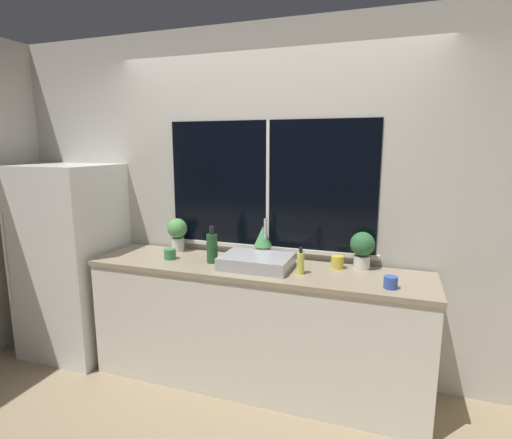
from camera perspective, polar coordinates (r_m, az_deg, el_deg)
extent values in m
plane|color=#937F60|center=(3.11, -2.05, -24.80)|extent=(14.00, 14.00, 0.00)
cube|color=#BCB7AD|center=(3.16, 1.91, 2.37)|extent=(8.00, 0.06, 2.70)
cube|color=black|center=(3.11, 1.73, 5.00)|extent=(1.66, 0.01, 0.98)
cube|color=silver|center=(3.10, 1.69, 4.99)|extent=(0.02, 0.01, 0.98)
cube|color=silver|center=(3.19, 1.64, -4.07)|extent=(1.72, 0.04, 0.03)
cube|color=#BCB7AD|center=(5.07, -20.88, 4.78)|extent=(0.06, 7.00, 2.70)
cube|color=silver|center=(3.11, -0.18, -15.25)|extent=(2.48, 0.56, 0.89)
cube|color=gray|center=(2.94, -0.19, -7.06)|extent=(2.50, 0.58, 0.03)
cube|color=silver|center=(3.82, -24.73, -5.28)|extent=(0.74, 0.68, 1.64)
cylinder|color=silver|center=(3.83, -32.17, -4.66)|extent=(0.02, 0.02, 0.74)
cube|color=#ADADB2|center=(2.89, 0.06, -6.03)|extent=(0.50, 0.35, 0.09)
cylinder|color=#B7B7BC|center=(3.09, 1.33, -5.52)|extent=(0.04, 0.04, 0.03)
cylinder|color=#B7B7BC|center=(3.05, 1.34, -2.60)|extent=(0.02, 0.02, 0.29)
cylinder|color=silver|center=(3.41, -11.10, -3.50)|extent=(0.10, 0.10, 0.11)
sphere|color=#569951|center=(3.38, -11.18, -1.24)|extent=(0.16, 0.16, 0.16)
cylinder|color=silver|center=(3.11, 1.00, -4.74)|extent=(0.11, 0.11, 0.10)
cone|color=#478E4C|center=(3.07, 1.00, -2.41)|extent=(0.14, 0.14, 0.16)
cylinder|color=silver|center=(2.97, 14.86, -5.91)|extent=(0.11, 0.11, 0.09)
sphere|color=#2D6638|center=(2.93, 14.98, -3.40)|extent=(0.17, 0.17, 0.17)
cylinder|color=#DBD14C|center=(2.77, 6.37, -6.25)|extent=(0.05, 0.05, 0.15)
cylinder|color=black|center=(2.74, 6.41, -4.35)|extent=(0.02, 0.02, 0.04)
cylinder|color=#235128|center=(3.02, -6.29, -4.13)|extent=(0.08, 0.08, 0.22)
cylinder|color=black|center=(2.98, -6.35, -1.53)|extent=(0.04, 0.04, 0.06)
cylinder|color=gold|center=(2.94, 11.53, -5.98)|extent=(0.09, 0.09, 0.09)
cylinder|color=#3351AD|center=(2.63, 18.68, -8.51)|extent=(0.08, 0.08, 0.08)
cylinder|color=#38844C|center=(3.18, -12.19, -4.84)|extent=(0.09, 0.09, 0.08)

